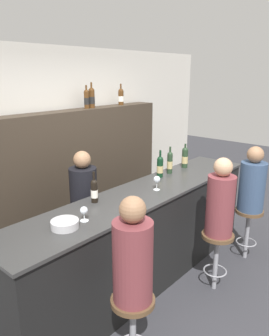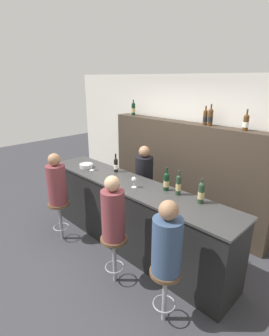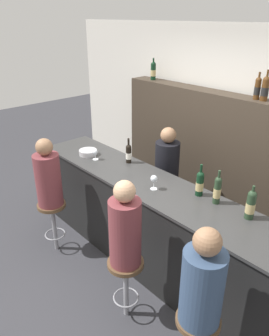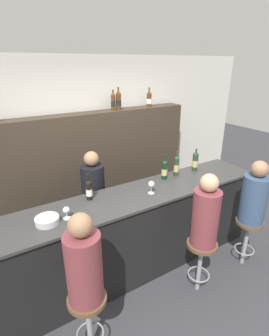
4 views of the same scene
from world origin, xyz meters
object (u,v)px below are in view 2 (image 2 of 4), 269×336
Objects in this scene: wine_bottle_backbar_3 at (246,122)px; guest_seated_left at (56,182)px; guest_seated_right at (167,242)px; wine_bottle_counter_1 at (166,181)px; wine_bottle_backbar_1 at (205,117)px; guest_seated_middle at (113,212)px; bartender at (144,190)px; wine_bottle_backbar_2 at (210,117)px; bar_stool_middle at (114,248)px; wine_bottle_backbar_0 at (133,109)px; wine_glass_1 at (134,180)px; wine_bottle_counter_3 at (201,193)px; bar_stool_right at (165,282)px; wine_bottle_counter_2 at (178,185)px; metal_bowl at (86,166)px; wine_bottle_counter_0 at (116,165)px; bar_stool_left at (60,211)px; wine_glass_0 at (91,165)px.

guest_seated_left is (-1.98, -1.96, -0.92)m from wine_bottle_backbar_3.
wine_bottle_counter_1 is at bearing 129.52° from guest_seated_right.
wine_bottle_backbar_1 reaches higher than guest_seated_middle.
bartender is (-0.68, -0.67, -1.26)m from wine_bottle_backbar_1.
wine_bottle_backbar_1 is at bearing 97.26° from wine_bottle_counter_1.
wine_bottle_backbar_2 is 0.51× the size of bar_stool_middle.
wine_bottle_backbar_3 is at bearing 0.00° from wine_bottle_backbar_2.
wine_glass_1 is at bearing -44.26° from wine_bottle_backbar_0.
wine_bottle_counter_1 is 1.34m from wine_bottle_backbar_1.
guest_seated_left and bartender have the same top height.
guest_seated_right is at bearing -0.00° from guest_seated_middle.
guest_seated_middle is at bearing -107.80° from wine_bottle_backbar_3.
wine_bottle_counter_1 is at bearing 32.53° from wine_glass_1.
wine_bottle_backbar_2 is at bearing 118.18° from wine_bottle_counter_3.
guest_seated_middle is at bearing 180.00° from bar_stool_right.
wine_bottle_counter_2 reaches higher than wine_bottle_counter_3.
guest_seated_right is at bearing -15.49° from metal_bowl.
wine_bottle_backbar_3 is at bearing 91.55° from wine_bottle_counter_3.
wine_bottle_counter_3 reaches higher than wine_bottle_counter_0.
wine_bottle_backbar_0 is 2.73m from guest_seated_middle.
guest_seated_left reaches higher than bar_stool_middle.
wine_bottle_backbar_1 is (1.63, -0.00, -0.00)m from wine_bottle_backbar_0.
guest_seated_left is (0.00, -0.00, 0.51)m from bar_stool_left.
wine_glass_1 is 1.42m from bar_stool_left.
guest_seated_left is (0.11, -0.63, -0.09)m from metal_bowl.
guest_seated_middle reaches higher than bar_stool_middle.
wine_glass_0 is at bearing -132.69° from wine_bottle_backbar_1.
wine_bottle_backbar_0 is 0.46× the size of bar_stool_left.
wine_glass_0 is at bearing -129.86° from bartender.
wine_bottle_counter_1 is (1.05, 0.00, 0.01)m from wine_bottle_counter_0.
bartender reaches higher than guest_seated_right.
wine_bottle_backbar_3 reaches higher than wine_bottle_counter_3.
wine_bottle_backbar_0 is 1.72m from bartender.
wine_bottle_counter_2 is at bearing -105.69° from wine_bottle_backbar_3.
guest_seated_middle is 1.03× the size of guest_seated_right.
wine_bottle_counter_0 is 1.01× the size of wine_bottle_backbar_0.
bar_stool_left is at bearing -81.20° from wine_bottle_backbar_0.
guest_seated_right is at bearing 0.00° from guest_seated_left.
guest_seated_middle is (0.02, -1.96, -0.92)m from wine_bottle_backbar_1.
wine_bottle_backbar_2 is at bearing -0.00° from wine_bottle_backbar_1.
wine_bottle_backbar_3 is at bearing 32.56° from metal_bowl.
guest_seated_middle is (1.46, -0.63, -0.08)m from metal_bowl.
metal_bowl is (-0.52, -0.22, -0.09)m from wine_bottle_counter_0.
guest_seated_right is (2.47, -1.96, -0.94)m from wine_bottle_backbar_0.
bartender is (0.23, 0.43, -0.51)m from wine_bottle_counter_0.
wine_bottle_counter_3 is at bearing 23.06° from bar_stool_left.
wine_glass_0 is (-1.93, -0.24, -0.05)m from wine_bottle_counter_3.
wine_glass_1 is at bearing -103.73° from wine_bottle_backbar_2.
wine_bottle_counter_1 is 1.04× the size of wine_bottle_counter_3.
wine_bottle_counter_1 is at bearing 180.00° from wine_bottle_counter_3.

